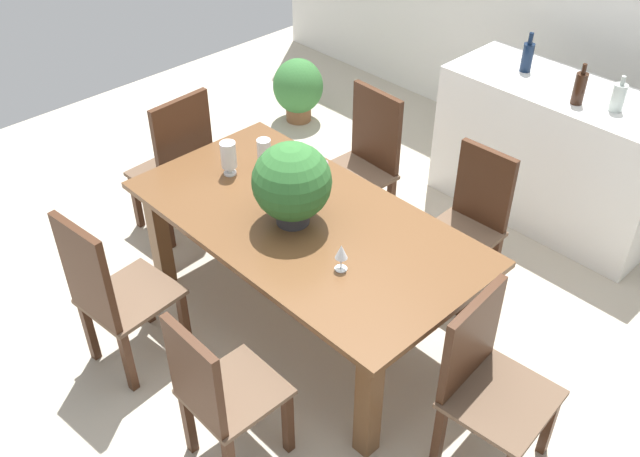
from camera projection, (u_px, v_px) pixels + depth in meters
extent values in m
plane|color=#BCB29E|center=(333.00, 300.00, 4.41)|extent=(7.04, 7.04, 0.00)
cube|color=brown|center=(304.00, 222.00, 3.84)|extent=(2.00, 1.05, 0.03)
cube|color=brown|center=(159.00, 236.00, 4.34)|extent=(0.10, 0.10, 0.71)
cube|color=brown|center=(369.00, 402.00, 3.34)|extent=(0.10, 0.10, 0.71)
cube|color=brown|center=(261.00, 185.00, 4.79)|extent=(0.10, 0.10, 0.71)
cube|color=brown|center=(472.00, 318.00, 3.78)|extent=(0.10, 0.10, 0.71)
cube|color=#422616|center=(181.00, 178.00, 5.13)|extent=(0.05, 0.05, 0.42)
cube|color=#422616|center=(136.00, 201.00, 4.90)|extent=(0.05, 0.05, 0.42)
cube|color=#422616|center=(213.00, 197.00, 4.94)|extent=(0.05, 0.05, 0.42)
cube|color=#422616|center=(168.00, 222.00, 4.71)|extent=(0.05, 0.05, 0.42)
cube|color=brown|center=(171.00, 172.00, 4.78)|extent=(0.45, 0.49, 0.03)
cube|color=#422616|center=(183.00, 142.00, 4.49)|extent=(0.07, 0.43, 0.59)
cube|color=#422616|center=(288.00, 422.00, 3.42)|extent=(0.04, 0.04, 0.42)
cube|color=#422616|center=(246.00, 383.00, 3.61)|extent=(0.04, 0.04, 0.42)
cube|color=#422616|center=(189.00, 422.00, 3.42)|extent=(0.04, 0.04, 0.42)
cube|color=brown|center=(235.00, 392.00, 3.29)|extent=(0.41, 0.43, 0.03)
cube|color=#422616|center=(195.00, 377.00, 3.03)|extent=(0.37, 0.04, 0.49)
cube|color=#422616|center=(184.00, 321.00, 3.97)|extent=(0.05, 0.05, 0.42)
cube|color=#422616|center=(146.00, 294.00, 4.14)|extent=(0.05, 0.05, 0.42)
cube|color=#422616|center=(128.00, 361.00, 3.73)|extent=(0.05, 0.05, 0.42)
cube|color=#422616|center=(90.00, 331.00, 3.91)|extent=(0.05, 0.05, 0.42)
cube|color=brown|center=(131.00, 296.00, 3.80)|extent=(0.46, 0.50, 0.03)
cube|color=#422616|center=(86.00, 274.00, 3.49)|extent=(0.39, 0.08, 0.58)
cube|color=#422616|center=(314.00, 200.00, 4.90)|extent=(0.05, 0.05, 0.42)
cube|color=#422616|center=(352.00, 225.00, 4.67)|extent=(0.05, 0.05, 0.42)
cube|color=#422616|center=(353.00, 181.00, 5.09)|extent=(0.05, 0.05, 0.42)
cube|color=#422616|center=(390.00, 204.00, 4.86)|extent=(0.05, 0.05, 0.42)
cube|color=brown|center=(353.00, 175.00, 4.75)|extent=(0.48, 0.46, 0.03)
cube|color=#422616|center=(376.00, 128.00, 4.68)|extent=(0.42, 0.06, 0.54)
cube|color=#422616|center=(549.00, 424.00, 3.41)|extent=(0.05, 0.05, 0.42)
cube|color=#422616|center=(439.00, 435.00, 3.36)|extent=(0.05, 0.05, 0.42)
cube|color=#422616|center=(483.00, 385.00, 3.61)|extent=(0.05, 0.05, 0.42)
cube|color=brown|center=(502.00, 399.00, 3.25)|extent=(0.48, 0.52, 0.03)
cube|color=#422616|center=(471.00, 340.00, 3.20)|extent=(0.08, 0.44, 0.49)
cube|color=#422616|center=(419.00, 263.00, 4.37)|extent=(0.05, 0.05, 0.42)
cube|color=#422616|center=(463.00, 288.00, 4.18)|extent=(0.05, 0.05, 0.42)
cube|color=#422616|center=(451.00, 240.00, 4.55)|extent=(0.05, 0.05, 0.42)
cube|color=#422616|center=(494.00, 263.00, 4.37)|extent=(0.05, 0.05, 0.42)
cube|color=brown|center=(461.00, 235.00, 4.23)|extent=(0.41, 0.41, 0.03)
cube|color=#422616|center=(484.00, 186.00, 4.18)|extent=(0.37, 0.05, 0.50)
cylinder|color=#333338|center=(293.00, 214.00, 3.78)|extent=(0.18, 0.18, 0.10)
sphere|color=#2D662D|center=(292.00, 182.00, 3.65)|extent=(0.42, 0.42, 0.42)
sphere|color=#DB9EB2|center=(314.00, 191.00, 3.68)|extent=(0.05, 0.05, 0.05)
sphere|color=#DB9EB2|center=(265.00, 171.00, 3.56)|extent=(0.05, 0.05, 0.05)
sphere|color=#DB9EB2|center=(324.00, 164.00, 3.65)|extent=(0.05, 0.05, 0.05)
cylinder|color=silver|center=(265.00, 166.00, 4.24)|extent=(0.07, 0.07, 0.01)
cylinder|color=silver|center=(265.00, 162.00, 4.23)|extent=(0.03, 0.03, 0.04)
cylinder|color=silver|center=(264.00, 149.00, 4.18)|extent=(0.08, 0.08, 0.13)
cylinder|color=silver|center=(230.00, 173.00, 4.18)|extent=(0.08, 0.08, 0.01)
cylinder|color=silver|center=(230.00, 169.00, 4.17)|extent=(0.03, 0.03, 0.04)
cylinder|color=silver|center=(228.00, 155.00, 4.10)|extent=(0.09, 0.09, 0.16)
cylinder|color=silver|center=(341.00, 269.00, 3.50)|extent=(0.06, 0.06, 0.00)
cylinder|color=silver|center=(341.00, 263.00, 3.48)|extent=(0.01, 0.01, 0.07)
cone|color=silver|center=(341.00, 252.00, 3.43)|extent=(0.06, 0.06, 0.08)
cube|color=white|center=(553.00, 154.00, 4.86)|extent=(1.57, 0.65, 0.98)
cylinder|color=#B2BFB7|center=(618.00, 98.00, 4.28)|extent=(0.08, 0.08, 0.17)
cylinder|color=#B2BFB7|center=(623.00, 80.00, 4.21)|extent=(0.03, 0.03, 0.05)
cylinder|color=black|center=(579.00, 89.00, 4.34)|extent=(0.08, 0.08, 0.20)
cylinder|color=black|center=(584.00, 69.00, 4.26)|extent=(0.03, 0.03, 0.06)
cylinder|color=#0F1E38|center=(527.00, 58.00, 4.72)|extent=(0.08, 0.08, 0.19)
cylinder|color=#0F1E38|center=(531.00, 38.00, 4.64)|extent=(0.03, 0.03, 0.08)
cylinder|color=brown|center=(299.00, 112.00, 6.21)|extent=(0.22, 0.22, 0.15)
ellipsoid|color=#387538|center=(298.00, 86.00, 6.06)|extent=(0.43, 0.43, 0.47)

